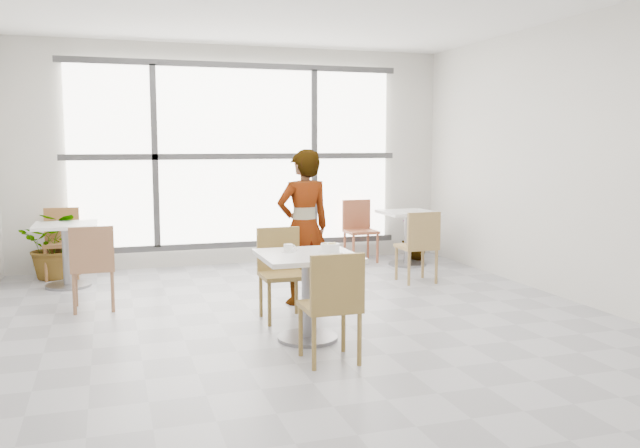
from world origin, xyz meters
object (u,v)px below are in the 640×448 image
object	(u,v)px
main_table	(308,280)
oatmeal_bowl	(330,248)
chair_near	(333,300)
plant_right	(414,237)
plant_left	(54,245)
coffee_cup	(289,248)
bg_table_left	(66,246)
bg_chair_left_far	(62,238)
bg_chair_right_far	(359,226)
bg_chair_left_near	(93,262)
bg_table_right	(408,230)
chair_far	(281,267)
person	(304,227)
bg_chair_right_near	(420,242)

from	to	relation	value
main_table	oatmeal_bowl	xyz separation A→B (m)	(0.19, -0.04, 0.27)
chair_near	plant_right	bearing A→B (deg)	-123.31
plant_right	plant_left	bearing A→B (deg)	177.82
plant_right	coffee_cup	bearing A→B (deg)	-130.92
bg_table_left	plant_right	bearing A→B (deg)	4.70
plant_right	bg_table_left	bearing A→B (deg)	-175.30
bg_chair_left_far	oatmeal_bowl	bearing A→B (deg)	-56.36
oatmeal_bowl	bg_chair_right_far	distance (m)	3.88
plant_right	bg_chair_left_near	bearing A→B (deg)	-158.90
coffee_cup	bg_chair_left_near	size ratio (longest dim) A/B	0.18
main_table	bg_table_right	world-z (taller)	same
main_table	plant_left	bearing A→B (deg)	123.20
bg_chair_left_far	bg_chair_right_far	distance (m)	3.98
main_table	bg_chair_left_far	size ratio (longest dim) A/B	0.92
chair_far	coffee_cup	xyz separation A→B (m)	(-0.09, -0.64, 0.28)
bg_table_left	bg_chair_left_far	size ratio (longest dim) A/B	0.86
person	oatmeal_bowl	bearing A→B (deg)	74.86
coffee_cup	bg_table_right	distance (m)	3.75
chair_far	bg_table_right	size ratio (longest dim) A/B	1.16
oatmeal_bowl	coffee_cup	xyz separation A→B (m)	(-0.32, 0.17, -0.01)
chair_near	plant_right	distance (m)	4.71
oatmeal_bowl	bg_table_right	distance (m)	3.68
coffee_cup	bg_table_right	world-z (taller)	coffee_cup
person	bg_table_left	distance (m)	2.93
bg_table_left	bg_chair_right_near	world-z (taller)	bg_chair_right_near
bg_chair_left_far	chair_near	bearing A→B (deg)	-62.58
oatmeal_bowl	bg_chair_right_far	xyz separation A→B (m)	(1.62, 3.51, -0.29)
chair_far	plant_right	xyz separation A→B (m)	(2.62, 2.50, -0.16)
bg_chair_right_far	chair_far	bearing A→B (deg)	-124.26
oatmeal_bowl	plant_left	bearing A→B (deg)	125.10
chair_near	bg_chair_right_far	distance (m)	4.53
plant_left	bg_chair_right_far	bearing A→B (deg)	0.41
chair_far	oatmeal_bowl	distance (m)	0.89
coffee_cup	bg_chair_left_near	xyz separation A→B (m)	(-1.64, 1.45, -0.28)
bg_table_right	plant_right	world-z (taller)	bg_table_right
main_table	bg_chair_right_far	bearing A→B (deg)	62.51
chair_near	bg_table_right	distance (m)	4.30
bg_chair_left_near	bg_chair_right_far	xyz separation A→B (m)	(3.58, 1.89, 0.00)
main_table	plant_left	world-z (taller)	plant_left
chair_near	bg_chair_right_far	world-z (taller)	same
bg_chair_left_near	bg_chair_left_far	world-z (taller)	same
bg_chair_left_far	person	bearing A→B (deg)	-41.87
bg_table_left	bg_chair_right_near	xyz separation A→B (m)	(4.03, -1.07, 0.01)
chair_far	bg_table_left	world-z (taller)	chair_far
oatmeal_bowl	bg_chair_right_far	size ratio (longest dim) A/B	0.24
bg_chair_right_near	chair_near	bearing A→B (deg)	51.90
plant_left	bg_chair_left_far	bearing A→B (deg)	34.63
chair_far	bg_table_right	world-z (taller)	chair_far
chair_near	person	xyz separation A→B (m)	(0.34, 1.93, 0.31)
plant_left	coffee_cup	bearing A→B (deg)	-57.32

